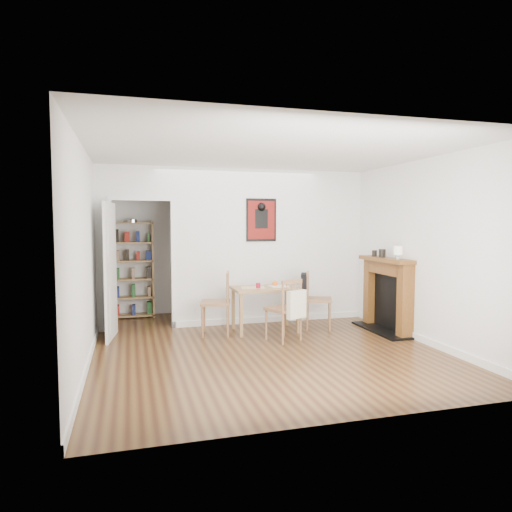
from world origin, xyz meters
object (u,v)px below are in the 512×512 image
object	(u,v)px
red_glass	(258,286)
notebook	(278,286)
orange_fruit	(275,283)
chair_left	(216,303)
dining_table	(265,293)
mantel_lamp	(398,251)
chair_right	(317,299)
bookshelf	(133,270)
ceramic_jar_b	(374,253)
fireplace	(388,292)
ceramic_jar_a	(382,253)
chair_front	(284,309)

from	to	relation	value
red_glass	notebook	world-z (taller)	red_glass
orange_fruit	chair_left	bearing A→B (deg)	-173.54
dining_table	chair_left	size ratio (longest dim) A/B	1.05
orange_fruit	mantel_lamp	distance (m)	1.95
chair_right	notebook	bearing A→B (deg)	174.22
chair_left	chair_right	distance (m)	1.66
bookshelf	chair_right	bearing A→B (deg)	-30.80
chair_left	ceramic_jar_b	bearing A→B (deg)	-4.08
chair_right	notebook	xyz separation A→B (m)	(-0.64, 0.06, 0.23)
dining_table	fireplace	world-z (taller)	fireplace
chair_left	notebook	xyz separation A→B (m)	(1.02, 0.04, 0.22)
bookshelf	notebook	distance (m)	2.75
chair_left	orange_fruit	bearing A→B (deg)	6.46
chair_right	ceramic_jar_a	xyz separation A→B (m)	(0.95, -0.36, 0.75)
bookshelf	orange_fruit	size ratio (longest dim) A/B	20.11
notebook	ceramic_jar_a	distance (m)	1.72
dining_table	fireplace	distance (m)	1.93
chair_front	ceramic_jar_b	distance (m)	1.90
bookshelf	ceramic_jar_a	world-z (taller)	bookshelf
chair_right	orange_fruit	world-z (taller)	chair_right
orange_fruit	notebook	world-z (taller)	orange_fruit
fireplace	bookshelf	bearing A→B (deg)	150.81
chair_right	chair_front	size ratio (longest dim) A/B	1.01
chair_right	red_glass	xyz separation A→B (m)	(-1.00, -0.04, 0.26)
bookshelf	ceramic_jar_a	distance (m)	4.33
notebook	orange_fruit	bearing A→B (deg)	117.02
orange_fruit	red_glass	bearing A→B (deg)	-152.63
notebook	red_glass	bearing A→B (deg)	-164.20
ceramic_jar_a	orange_fruit	bearing A→B (deg)	163.16
chair_left	notebook	size ratio (longest dim) A/B	3.44
bookshelf	ceramic_jar_a	size ratio (longest dim) A/B	13.39
dining_table	ceramic_jar_b	bearing A→B (deg)	-6.27
chair_left	mantel_lamp	bearing A→B (deg)	-18.22
orange_fruit	dining_table	bearing A→B (deg)	-152.73
red_glass	notebook	bearing A→B (deg)	15.80
bookshelf	orange_fruit	xyz separation A→B (m)	(2.17, -1.57, -0.12)
chair_right	mantel_lamp	distance (m)	1.48
ceramic_jar_b	chair_front	bearing A→B (deg)	-165.46
chair_front	mantel_lamp	world-z (taller)	mantel_lamp
fireplace	mantel_lamp	distance (m)	0.77
dining_table	chair_front	size ratio (longest dim) A/B	1.12
fireplace	ceramic_jar_b	bearing A→B (deg)	105.12
chair_left	ceramic_jar_a	size ratio (longest dim) A/B	7.47
fireplace	notebook	size ratio (longest dim) A/B	4.45
chair_left	ceramic_jar_b	size ratio (longest dim) A/B	9.60
chair_front	red_glass	xyz separation A→B (m)	(-0.23, 0.57, 0.28)
chair_right	fireplace	size ratio (longest dim) A/B	0.73
mantel_lamp	ceramic_jar_a	bearing A→B (deg)	87.55
fireplace	orange_fruit	world-z (taller)	fireplace
red_glass	chair_right	bearing A→B (deg)	2.16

